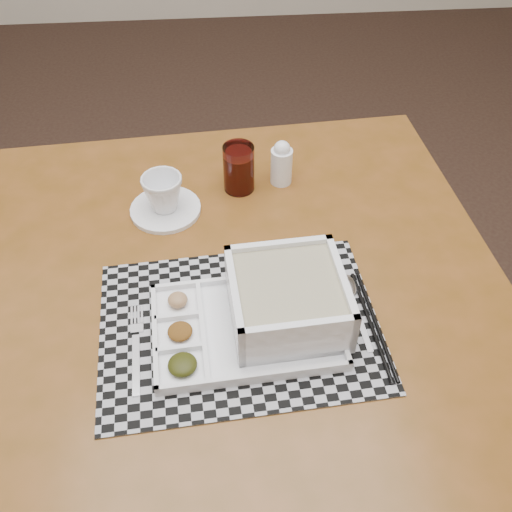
# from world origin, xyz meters

# --- Properties ---
(floor) EXTENTS (5.00, 5.00, 0.00)m
(floor) POSITION_xyz_m (0.00, 0.00, 0.00)
(floor) COLOR black
(floor) RESTS_ON ground
(dining_table) EXTENTS (1.09, 1.09, 0.76)m
(dining_table) POSITION_xyz_m (0.42, -0.50, 0.69)
(dining_table) COLOR #5B3910
(dining_table) RESTS_ON ground
(placemat) EXTENTS (0.51, 0.39, 0.00)m
(placemat) POSITION_xyz_m (0.42, -0.61, 0.77)
(placemat) COLOR #A5A5AD
(placemat) RESTS_ON dining_table
(serving_tray) EXTENTS (0.34, 0.24, 0.10)m
(serving_tray) POSITION_xyz_m (0.49, -0.60, 0.81)
(serving_tray) COLOR white
(serving_tray) RESTS_ON placemat
(fork) EXTENTS (0.03, 0.19, 0.00)m
(fork) POSITION_xyz_m (0.25, -0.64, 0.77)
(fork) COLOR silver
(fork) RESTS_ON placemat
(spoon) EXTENTS (0.04, 0.18, 0.01)m
(spoon) POSITION_xyz_m (0.63, -0.55, 0.77)
(spoon) COLOR silver
(spoon) RESTS_ON placemat
(chopsticks) EXTENTS (0.03, 0.24, 0.01)m
(chopsticks) POSITION_xyz_m (0.66, -0.63, 0.77)
(chopsticks) COLOR black
(chopsticks) RESTS_ON placemat
(saucer) EXTENTS (0.15, 0.15, 0.01)m
(saucer) POSITION_xyz_m (0.29, -0.29, 0.77)
(saucer) COLOR white
(saucer) RESTS_ON dining_table
(cup) EXTENTS (0.10, 0.10, 0.08)m
(cup) POSITION_xyz_m (0.29, -0.29, 0.81)
(cup) COLOR white
(cup) RESTS_ON saucer
(juice_glass) EXTENTS (0.07, 0.07, 0.11)m
(juice_glass) POSITION_xyz_m (0.45, -0.22, 0.81)
(juice_glass) COLOR white
(juice_glass) RESTS_ON dining_table
(creamer_bottle) EXTENTS (0.05, 0.05, 0.11)m
(creamer_bottle) POSITION_xyz_m (0.54, -0.21, 0.82)
(creamer_bottle) COLOR white
(creamer_bottle) RESTS_ON dining_table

